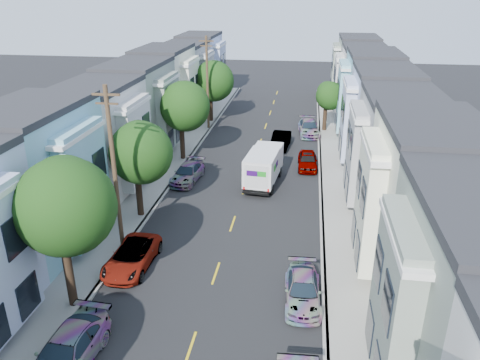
# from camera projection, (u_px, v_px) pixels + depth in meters

# --- Properties ---
(ground) EXTENTS (160.00, 160.00, 0.00)m
(ground) POSITION_uv_depth(u_px,v_px,m) (216.00, 273.00, 26.51)
(ground) COLOR black
(ground) RESTS_ON ground
(road_slab) EXTENTS (12.00, 70.00, 0.02)m
(road_slab) POSITION_uv_depth(u_px,v_px,m) (249.00, 175.00, 40.19)
(road_slab) COLOR black
(road_slab) RESTS_ON ground
(curb_left) EXTENTS (0.30, 70.00, 0.15)m
(curb_left) POSITION_uv_depth(u_px,v_px,m) (181.00, 170.00, 40.97)
(curb_left) COLOR gray
(curb_left) RESTS_ON ground
(curb_right) EXTENTS (0.30, 70.00, 0.15)m
(curb_right) POSITION_uv_depth(u_px,v_px,m) (320.00, 178.00, 39.36)
(curb_right) COLOR gray
(curb_right) RESTS_ON ground
(sidewalk_left) EXTENTS (2.60, 70.00, 0.15)m
(sidewalk_left) POSITION_uv_depth(u_px,v_px,m) (167.00, 169.00, 41.14)
(sidewalk_left) COLOR gray
(sidewalk_left) RESTS_ON ground
(sidewalk_right) EXTENTS (2.60, 70.00, 0.15)m
(sidewalk_right) POSITION_uv_depth(u_px,v_px,m) (336.00, 179.00, 39.19)
(sidewalk_right) COLOR gray
(sidewalk_right) RESTS_ON ground
(centerline) EXTENTS (0.12, 70.00, 0.01)m
(centerline) POSITION_uv_depth(u_px,v_px,m) (249.00, 175.00, 40.19)
(centerline) COLOR gold
(centerline) RESTS_ON ground
(townhouse_row_left) EXTENTS (5.00, 70.00, 8.50)m
(townhouse_row_left) POSITION_uv_depth(u_px,v_px,m) (125.00, 168.00, 41.68)
(townhouse_row_left) COLOR #A2A2A2
(townhouse_row_left) RESTS_ON ground
(townhouse_row_right) EXTENTS (5.00, 70.00, 8.50)m
(townhouse_row_right) POSITION_uv_depth(u_px,v_px,m) (383.00, 182.00, 38.71)
(townhouse_row_right) COLOR #A2A2A2
(townhouse_row_right) RESTS_ON ground
(tree_b) EXTENTS (4.70, 4.70, 8.01)m
(tree_b) POSITION_uv_depth(u_px,v_px,m) (64.00, 207.00, 21.64)
(tree_b) COLOR black
(tree_b) RESTS_ON ground
(tree_c) EXTENTS (4.26, 4.26, 6.90)m
(tree_c) POSITION_uv_depth(u_px,v_px,m) (140.00, 153.00, 31.19)
(tree_c) COLOR black
(tree_c) RESTS_ON ground
(tree_d) EXTENTS (4.51, 4.51, 7.33)m
(tree_d) POSITION_uv_depth(u_px,v_px,m) (184.00, 107.00, 41.69)
(tree_d) COLOR black
(tree_d) RESTS_ON ground
(tree_e) EXTENTS (4.70, 4.70, 7.19)m
(tree_e) POSITION_uv_depth(u_px,v_px,m) (213.00, 81.00, 53.74)
(tree_e) COLOR black
(tree_e) RESTS_ON ground
(tree_far_r) EXTENTS (3.07, 3.07, 5.51)m
(tree_far_r) POSITION_uv_depth(u_px,v_px,m) (329.00, 96.00, 50.54)
(tree_far_r) COLOR black
(tree_far_r) RESTS_ON ground
(utility_pole_near) EXTENTS (1.60, 0.26, 10.00)m
(utility_pole_near) POSITION_uv_depth(u_px,v_px,m) (114.00, 170.00, 27.18)
(utility_pole_near) COLOR #42301E
(utility_pole_near) RESTS_ON ground
(utility_pole_far) EXTENTS (1.60, 0.26, 10.00)m
(utility_pole_far) POSITION_uv_depth(u_px,v_px,m) (207.00, 83.00, 50.89)
(utility_pole_far) COLOR #42301E
(utility_pole_far) RESTS_ON ground
(fedex_truck) EXTENTS (2.29, 5.94, 2.85)m
(fedex_truck) POSITION_uv_depth(u_px,v_px,m) (264.00, 165.00, 37.81)
(fedex_truck) COLOR silver
(fedex_truck) RESTS_ON ground
(lead_sedan) EXTENTS (1.97, 4.70, 1.53)m
(lead_sedan) POSITION_uv_depth(u_px,v_px,m) (281.00, 140.00, 46.50)
(lead_sedan) COLOR black
(lead_sedan) RESTS_ON ground
(parked_left_b) EXTENTS (2.41, 5.19, 1.53)m
(parked_left_b) POSITION_uv_depth(u_px,v_px,m) (66.00, 353.00, 19.75)
(parked_left_b) COLOR black
(parked_left_b) RESTS_ON ground
(parked_left_c) EXTENTS (2.38, 4.96, 1.36)m
(parked_left_c) POSITION_uv_depth(u_px,v_px,m) (132.00, 257.00, 26.84)
(parked_left_c) COLOR #ABB0BF
(parked_left_c) RESTS_ON ground
(parked_left_d) EXTENTS (2.35, 4.74, 1.37)m
(parked_left_d) POSITION_uv_depth(u_px,v_px,m) (188.00, 173.00, 38.71)
(parked_left_d) COLOR #630C05
(parked_left_d) RESTS_ON ground
(parked_right_b) EXTENTS (2.02, 4.40, 1.30)m
(parked_right_b) POSITION_uv_depth(u_px,v_px,m) (303.00, 290.00, 23.99)
(parked_right_b) COLOR silver
(parked_right_b) RESTS_ON ground
(parked_right_c) EXTENTS (1.83, 4.45, 1.42)m
(parked_right_c) POSITION_uv_depth(u_px,v_px,m) (307.00, 161.00, 41.37)
(parked_right_c) COLOR black
(parked_right_c) RESTS_ON ground
(parked_right_d) EXTENTS (2.61, 5.21, 1.50)m
(parked_right_d) POSITION_uv_depth(u_px,v_px,m) (309.00, 128.00, 50.60)
(parked_right_d) COLOR black
(parked_right_d) RESTS_ON ground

